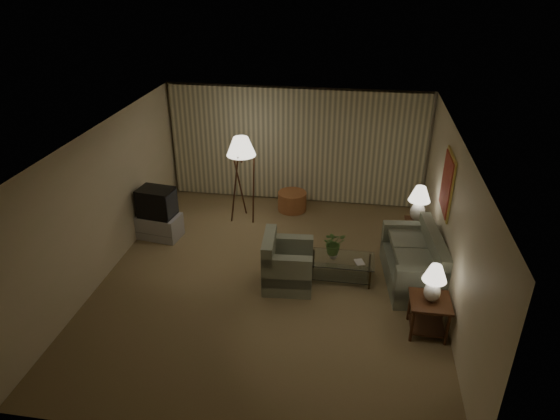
# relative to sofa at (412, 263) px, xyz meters

# --- Properties ---
(ground) EXTENTS (7.00, 7.00, 0.00)m
(ground) POSITION_rel_sofa_xyz_m (-2.50, -0.33, -0.39)
(ground) COLOR olive
(ground) RESTS_ON ground
(room_shell) EXTENTS (6.04, 7.02, 2.72)m
(room_shell) POSITION_rel_sofa_xyz_m (-2.48, 1.18, 1.36)
(room_shell) COLOR beige
(room_shell) RESTS_ON ground
(sofa) EXTENTS (1.92, 1.23, 0.77)m
(sofa) POSITION_rel_sofa_xyz_m (0.00, 0.00, 0.00)
(sofa) COLOR gray
(sofa) RESTS_ON ground
(armchair) EXTENTS (1.03, 0.99, 0.76)m
(armchair) POSITION_rel_sofa_xyz_m (-2.17, -0.42, -0.01)
(armchair) COLOR gray
(armchair) RESTS_ON ground
(side_table_near) EXTENTS (0.62, 0.62, 0.60)m
(side_table_near) POSITION_rel_sofa_xyz_m (0.15, -1.35, 0.03)
(side_table_near) COLOR #361A0E
(side_table_near) RESTS_ON ground
(side_table_far) EXTENTS (0.44, 0.37, 0.60)m
(side_table_far) POSITION_rel_sofa_xyz_m (0.15, 1.25, 0.00)
(side_table_far) COLOR #361A0E
(side_table_far) RESTS_ON ground
(table_lamp_near) EXTENTS (0.36, 0.36, 0.63)m
(table_lamp_near) POSITION_rel_sofa_xyz_m (0.15, -1.35, 0.58)
(table_lamp_near) COLOR silver
(table_lamp_near) RESTS_ON side_table_near
(table_lamp_far) EXTENTS (0.42, 0.42, 0.73)m
(table_lamp_far) POSITION_rel_sofa_xyz_m (0.15, 1.25, 0.64)
(table_lamp_far) COLOR silver
(table_lamp_far) RESTS_ON side_table_far
(coffee_table) EXTENTS (1.18, 0.64, 0.41)m
(coffee_table) POSITION_rel_sofa_xyz_m (-1.25, -0.10, -0.11)
(coffee_table) COLOR silver
(coffee_table) RESTS_ON ground
(tv_cabinet) EXTENTS (1.00, 0.77, 0.50)m
(tv_cabinet) POSITION_rel_sofa_xyz_m (-5.05, 0.84, -0.14)
(tv_cabinet) COLOR #98999B
(tv_cabinet) RESTS_ON ground
(crt_tv) EXTENTS (0.83, 0.68, 0.59)m
(crt_tv) POSITION_rel_sofa_xyz_m (-5.05, 0.84, 0.41)
(crt_tv) COLOR black
(crt_tv) RESTS_ON tv_cabinet
(floor_lamp) EXTENTS (0.62, 0.62, 1.91)m
(floor_lamp) POSITION_rel_sofa_xyz_m (-3.50, 1.88, 0.62)
(floor_lamp) COLOR #361A0E
(floor_lamp) RESTS_ON ground
(ottoman) EXTENTS (0.66, 0.66, 0.44)m
(ottoman) POSITION_rel_sofa_xyz_m (-2.49, 2.50, -0.17)
(ottoman) COLOR #B66C3D
(ottoman) RESTS_ON ground
(vase) EXTENTS (0.15, 0.15, 0.14)m
(vase) POSITION_rel_sofa_xyz_m (-1.40, -0.10, 0.10)
(vase) COLOR silver
(vase) RESTS_ON coffee_table
(flowers) EXTENTS (0.49, 0.46, 0.44)m
(flowers) POSITION_rel_sofa_xyz_m (-1.40, -0.10, 0.39)
(flowers) COLOR #4F7B36
(flowers) RESTS_ON vase
(book) EXTENTS (0.21, 0.25, 0.02)m
(book) POSITION_rel_sofa_xyz_m (-1.00, -0.20, 0.04)
(book) COLOR olive
(book) RESTS_ON coffee_table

